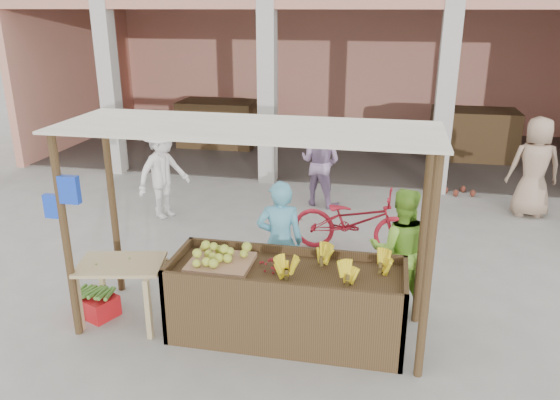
% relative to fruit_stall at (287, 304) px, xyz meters
% --- Properties ---
extents(ground, '(60.00, 60.00, 0.00)m').
position_rel_fruit_stall_xyz_m(ground, '(-0.50, 0.00, -0.40)').
color(ground, gray).
rests_on(ground, ground).
extents(market_building, '(14.40, 6.40, 4.20)m').
position_rel_fruit_stall_xyz_m(market_building, '(-0.45, 8.93, 2.30)').
color(market_building, tan).
rests_on(market_building, ground).
extents(fruit_stall, '(2.60, 0.95, 0.80)m').
position_rel_fruit_stall_xyz_m(fruit_stall, '(0.00, 0.00, 0.00)').
color(fruit_stall, '#4B341E').
rests_on(fruit_stall, ground).
extents(stall_awning, '(4.09, 1.35, 2.39)m').
position_rel_fruit_stall_xyz_m(stall_awning, '(-0.51, 0.06, 1.58)').
color(stall_awning, '#4B341E').
rests_on(stall_awning, ground).
extents(banana_heap, '(1.11, 0.61, 0.20)m').
position_rel_fruit_stall_xyz_m(banana_heap, '(0.48, 0.02, 0.50)').
color(banana_heap, yellow).
rests_on(banana_heap, fruit_stall).
extents(melon_tray, '(0.70, 0.60, 0.19)m').
position_rel_fruit_stall_xyz_m(melon_tray, '(-0.76, 0.00, 0.49)').
color(melon_tray, '#A77856').
rests_on(melon_tray, fruit_stall).
extents(berry_heap, '(0.40, 0.33, 0.13)m').
position_rel_fruit_stall_xyz_m(berry_heap, '(-0.15, 0.05, 0.46)').
color(berry_heap, maroon).
rests_on(berry_heap, fruit_stall).
extents(side_table, '(1.07, 0.82, 0.77)m').
position_rel_fruit_stall_xyz_m(side_table, '(-1.92, -0.11, 0.24)').
color(side_table, tan).
rests_on(side_table, ground).
extents(papaya_pile, '(0.70, 0.40, 0.20)m').
position_rel_fruit_stall_xyz_m(papaya_pile, '(-1.92, -0.11, 0.47)').
color(papaya_pile, '#4B902F').
rests_on(papaya_pile, side_table).
extents(red_crate, '(0.59, 0.52, 0.26)m').
position_rel_fruit_stall_xyz_m(red_crate, '(-2.35, -0.04, -0.27)').
color(red_crate, red).
rests_on(red_crate, ground).
extents(plantain_bundle, '(0.38, 0.27, 0.08)m').
position_rel_fruit_stall_xyz_m(plantain_bundle, '(-2.35, -0.04, -0.11)').
color(plantain_bundle, '#528C33').
rests_on(plantain_bundle, red_crate).
extents(produce_sacks, '(0.92, 0.69, 0.56)m').
position_rel_fruit_stall_xyz_m(produce_sacks, '(2.44, 5.53, -0.12)').
color(produce_sacks, maroon).
rests_on(produce_sacks, ground).
extents(vendor_blue, '(0.71, 0.58, 1.70)m').
position_rel_fruit_stall_xyz_m(vendor_blue, '(-0.24, 0.78, 0.45)').
color(vendor_blue, '#59AECC').
rests_on(vendor_blue, ground).
extents(vendor_green, '(0.81, 0.49, 1.64)m').
position_rel_fruit_stall_xyz_m(vendor_green, '(1.23, 0.89, 0.42)').
color(vendor_green, '#80C033').
rests_on(vendor_green, ground).
extents(motorcycle, '(0.79, 2.00, 1.03)m').
position_rel_fruit_stall_xyz_m(motorcycle, '(0.57, 2.43, 0.11)').
color(motorcycle, maroon).
rests_on(motorcycle, ground).
extents(shopper_a, '(1.06, 1.27, 1.77)m').
position_rel_fruit_stall_xyz_m(shopper_a, '(-2.82, 3.22, 0.49)').
color(shopper_a, silver).
rests_on(shopper_a, ground).
extents(shopper_c, '(0.99, 0.67, 1.98)m').
position_rel_fruit_stall_xyz_m(shopper_c, '(3.53, 4.62, 0.59)').
color(shopper_c, '#9E7F66').
rests_on(shopper_c, ground).
extents(shopper_f, '(1.00, 0.77, 1.81)m').
position_rel_fruit_stall_xyz_m(shopper_f, '(-0.22, 4.44, 0.50)').
color(shopper_f, '#997BA3').
rests_on(shopper_f, ground).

